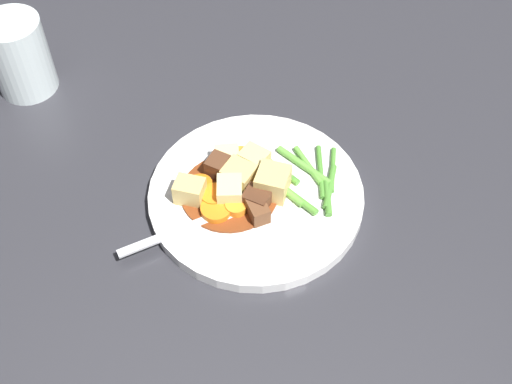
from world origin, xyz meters
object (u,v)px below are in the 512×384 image
dinner_plate (256,196)px  carrot_slice_5 (241,158)px  carrot_slice_0 (236,207)px  carrot_slice_1 (216,210)px  potato_chunk_4 (190,191)px  fork (197,224)px  potato_chunk_0 (227,160)px  meat_chunk_0 (218,167)px  carrot_slice_2 (200,186)px  carrot_slice_4 (255,185)px  meat_chunk_1 (259,210)px  carrot_slice_3 (214,196)px  potato_chunk_5 (230,191)px  water_glass (19,56)px  potato_chunk_1 (253,160)px  potato_chunk_2 (239,176)px  meat_chunk_2 (260,199)px  potato_chunk_3 (272,179)px

dinner_plate → carrot_slice_5: 0.05m
carrot_slice_0 → carrot_slice_1: carrot_slice_0 is taller
potato_chunk_4 → fork: size_ratio=0.20×
potato_chunk_0 → fork: (0.04, 0.08, -0.01)m
carrot_slice_1 → meat_chunk_0: bearing=-93.3°
carrot_slice_2 → carrot_slice_5: size_ratio=0.98×
carrot_slice_4 → meat_chunk_1: 0.04m
carrot_slice_3 → potato_chunk_5: 0.02m
carrot_slice_1 → carrot_slice_4: size_ratio=1.13×
carrot_slice_1 → carrot_slice_2: 0.04m
potato_chunk_4 → potato_chunk_5: size_ratio=1.01×
potato_chunk_4 → water_glass: 0.31m
dinner_plate → potato_chunk_1: bearing=-88.7°
carrot_slice_0 → potato_chunk_2: 0.04m
carrot_slice_5 → potato_chunk_5: 0.06m
carrot_slice_2 → fork: 0.05m
carrot_slice_0 → water_glass: (0.27, -0.24, 0.03)m
potato_chunk_5 → potato_chunk_4: bearing=-3.0°
carrot_slice_5 → potato_chunk_0: 0.02m
potato_chunk_0 → meat_chunk_2: (-0.04, 0.06, -0.00)m
carrot_slice_0 → meat_chunk_0: (0.02, -0.06, 0.01)m
potato_chunk_4 → fork: 0.04m
carrot_slice_3 → potato_chunk_3: (-0.07, -0.01, 0.01)m
carrot_slice_3 → carrot_slice_4: bearing=-162.6°
carrot_slice_3 → potato_chunk_1: potato_chunk_1 is taller
potato_chunk_0 → meat_chunk_1: 0.08m
meat_chunk_0 → carrot_slice_2: bearing=47.0°
dinner_plate → carrot_slice_3: size_ratio=8.25×
meat_chunk_2 → water_glass: size_ratio=0.27×
carrot_slice_5 → meat_chunk_0: bearing=33.9°
potato_chunk_3 → meat_chunk_2: potato_chunk_3 is taller
water_glass → dinner_plate: bearing=144.4°
carrot_slice_3 → water_glass: bearing=-41.8°
carrot_slice_3 → carrot_slice_4: 0.05m
carrot_slice_3 → potato_chunk_0: size_ratio=1.01×
carrot_slice_5 → potato_chunk_3: (-0.04, 0.04, 0.01)m
fork → meat_chunk_2: bearing=-162.4°
carrot_slice_3 → water_glass: size_ratio=0.29×
potato_chunk_0 → potato_chunk_4: (0.04, 0.05, 0.00)m
potato_chunk_0 → fork: bearing=66.2°
potato_chunk_2 → carrot_slice_1: bearing=56.6°
potato_chunk_1 → meat_chunk_1: potato_chunk_1 is taller
meat_chunk_2 → potato_chunk_4: bearing=-10.1°
potato_chunk_2 → fork: bearing=49.0°
carrot_slice_5 → potato_chunk_2: (0.00, 0.03, 0.01)m
meat_chunk_0 → carrot_slice_5: bearing=-146.1°
dinner_plate → potato_chunk_1: potato_chunk_1 is taller
potato_chunk_0 → potato_chunk_4: potato_chunk_4 is taller
meat_chunk_1 → potato_chunk_5: bearing=-39.8°
potato_chunk_0 → carrot_slice_4: bearing=131.9°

